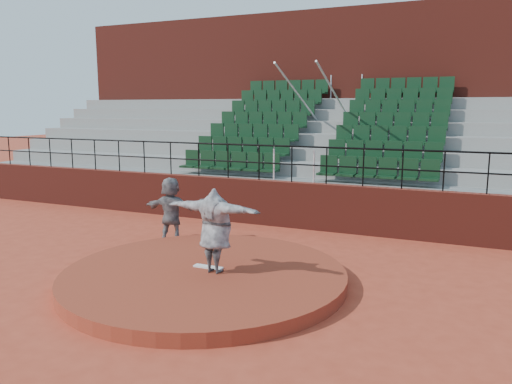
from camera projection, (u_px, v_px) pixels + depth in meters
ground at (205, 282)px, 9.73m from camera, size 90.00×90.00×0.00m
pitchers_mound at (205, 276)px, 9.71m from camera, size 5.50×5.50×0.25m
pitching_rubber at (208, 267)px, 9.82m from camera, size 0.60×0.15×0.03m
boundary_wall at (291, 205)px, 14.14m from camera, size 24.00×0.30×1.30m
wall_railing at (292, 156)px, 13.91m from camera, size 24.04×0.05×1.03m
seating_deck at (327, 164)px, 17.30m from camera, size 24.00×5.97×4.63m
press_box_facade at (354, 103)px, 20.51m from camera, size 24.00×3.00×7.10m
pitcher at (215, 231)px, 9.45m from camera, size 2.04×0.70×1.63m
fielder at (171, 210)px, 12.57m from camera, size 1.58×0.66×1.65m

